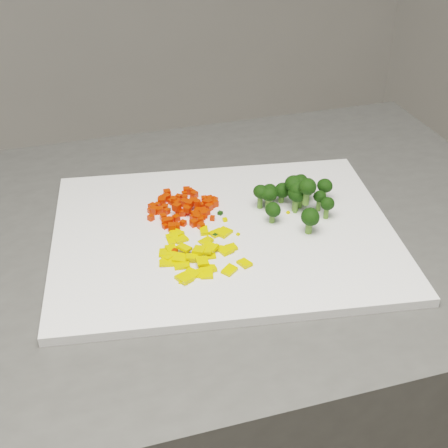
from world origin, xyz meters
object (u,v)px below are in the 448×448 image
cutting_board (224,234)px  broccoli_pile (296,193)px  counter_block (214,441)px  carrot_pile (183,203)px  pepper_pile (202,249)px

cutting_board → broccoli_pile: broccoli_pile is taller
counter_block → carrot_pile: carrot_pile is taller
carrot_pile → pepper_pile: 0.10m
counter_block → cutting_board: 0.46m
counter_block → cutting_board: cutting_board is taller
broccoli_pile → pepper_pile: bearing=-170.4°
pepper_pile → counter_block: bearing=53.6°
counter_block → pepper_pile: pepper_pile is taller
cutting_board → pepper_pile: pepper_pile is taller
pepper_pile → broccoli_pile: size_ratio=0.97×
cutting_board → pepper_pile: (-0.05, -0.03, 0.01)m
pepper_pile → broccoli_pile: broccoli_pile is taller
counter_block → pepper_pile: (-0.05, -0.06, 0.47)m
broccoli_pile → counter_block: bearing=161.3°
cutting_board → broccoli_pile: size_ratio=3.75×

